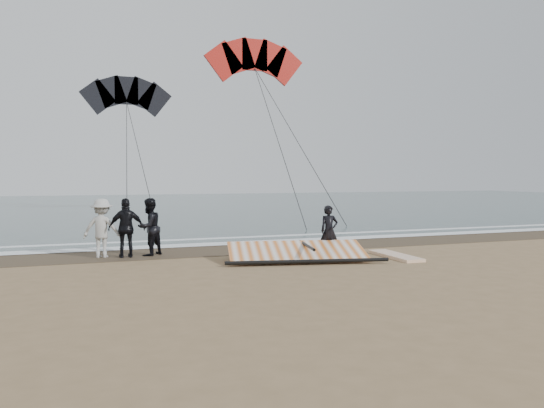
{
  "coord_description": "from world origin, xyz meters",
  "views": [
    {
      "loc": [
        -6.96,
        -12.73,
        2.48
      ],
      "look_at": [
        -1.19,
        3.0,
        1.6
      ],
      "focal_mm": 35.0,
      "sensor_mm": 36.0,
      "label": 1
    }
  ],
  "objects": [
    {
      "name": "ground",
      "position": [
        0.0,
        0.0,
        0.0
      ],
      "size": [
        120.0,
        120.0,
        0.0
      ],
      "primitive_type": "plane",
      "color": "#8C704C",
      "rests_on": "ground"
    },
    {
      "name": "sea",
      "position": [
        0.0,
        33.0,
        0.01
      ],
      "size": [
        120.0,
        54.0,
        0.02
      ],
      "primitive_type": "cube",
      "color": "#233838",
      "rests_on": "ground"
    },
    {
      "name": "wet_sand",
      "position": [
        0.0,
        4.5,
        0.01
      ],
      "size": [
        120.0,
        2.8,
        0.01
      ],
      "primitive_type": "cube",
      "color": "#4C3D2B",
      "rests_on": "ground"
    },
    {
      "name": "foam_near",
      "position": [
        0.0,
        5.9,
        0.03
      ],
      "size": [
        120.0,
        0.9,
        0.01
      ],
      "primitive_type": "cube",
      "color": "white",
      "rests_on": "sea"
    },
    {
      "name": "foam_far",
      "position": [
        0.0,
        7.6,
        0.03
      ],
      "size": [
        120.0,
        0.45,
        0.01
      ],
      "primitive_type": "cube",
      "color": "white",
      "rests_on": "sea"
    },
    {
      "name": "man_main",
      "position": [
        0.34,
        2.04,
        0.79
      ],
      "size": [
        0.6,
        0.42,
        1.57
      ],
      "primitive_type": "imported",
      "rotation": [
        0.0,
        0.0,
        -0.07
      ],
      "color": "black",
      "rests_on": "ground"
    },
    {
      "name": "board_white",
      "position": [
        2.14,
        1.11,
        0.05
      ],
      "size": [
        0.69,
        2.28,
        0.09
      ],
      "primitive_type": "cube",
      "rotation": [
        0.0,
        0.0,
        -0.03
      ],
      "color": "white",
      "rests_on": "ground"
    },
    {
      "name": "board_cream",
      "position": [
        1.45,
        3.87,
        0.05
      ],
      "size": [
        1.39,
        2.62,
        0.11
      ],
      "primitive_type": "cube",
      "rotation": [
        0.0,
        0.0,
        -0.3
      ],
      "color": "white",
      "rests_on": "ground"
    },
    {
      "name": "trio_cluster",
      "position": [
        -5.67,
        4.01,
        0.9
      ],
      "size": [
        2.61,
        1.15,
        1.82
      ],
      "color": "black",
      "rests_on": "ground"
    },
    {
      "name": "sail_rig",
      "position": [
        -1.04,
        1.6,
        0.2
      ],
      "size": [
        4.57,
        2.52,
        0.51
      ],
      "color": "black",
      "rests_on": "ground"
    },
    {
      "name": "kite_red",
      "position": [
        3.82,
        19.88,
        9.68
      ],
      "size": [
        7.33,
        5.44,
        14.24
      ],
      "color": "red",
      "rests_on": "ground"
    },
    {
      "name": "kite_dark",
      "position": [
        -3.55,
        27.14,
        8.11
      ],
      "size": [
        7.19,
        7.95,
        17.56
      ],
      "color": "black",
      "rests_on": "ground"
    }
  ]
}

